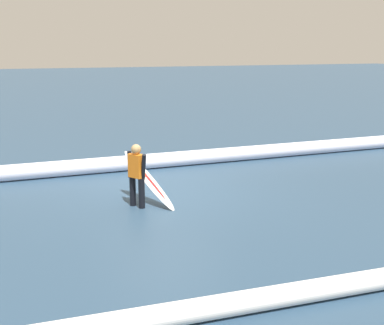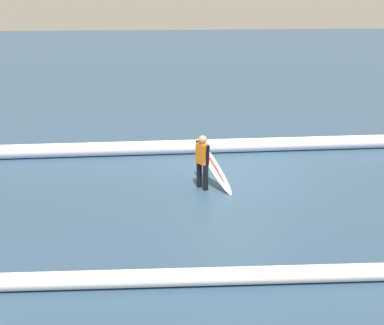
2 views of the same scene
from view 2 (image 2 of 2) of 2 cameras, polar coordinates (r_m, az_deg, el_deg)
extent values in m
plane|color=navy|center=(14.79, 4.40, -1.57)|extent=(159.30, 159.30, 0.00)
cylinder|color=black|center=(13.88, 0.77, -1.29)|extent=(0.14, 0.14, 0.67)
cylinder|color=black|center=(13.67, 1.46, -1.59)|extent=(0.14, 0.14, 0.67)
cube|color=orange|center=(13.60, 1.12, 0.94)|extent=(0.33, 0.39, 0.52)
sphere|color=tan|center=(13.51, 1.13, 2.42)|extent=(0.22, 0.22, 0.22)
cylinder|color=black|center=(13.77, 0.60, 1.14)|extent=(0.09, 0.14, 0.59)
cylinder|color=black|center=(13.44, 1.67, 0.74)|extent=(0.09, 0.23, 0.59)
ellipsoid|color=white|center=(13.92, 2.33, -0.37)|extent=(0.92, 1.65, 1.12)
ellipsoid|color=red|center=(13.92, 2.33, -0.35)|extent=(0.62, 1.28, 0.91)
cylinder|color=white|center=(17.73, 11.35, 1.98)|extent=(19.16, 0.92, 0.43)
cylinder|color=white|center=(9.54, 10.62, -11.57)|extent=(25.76, 2.32, 0.31)
camera|label=1|loc=(3.14, -25.06, -7.56)|focal=46.80mm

